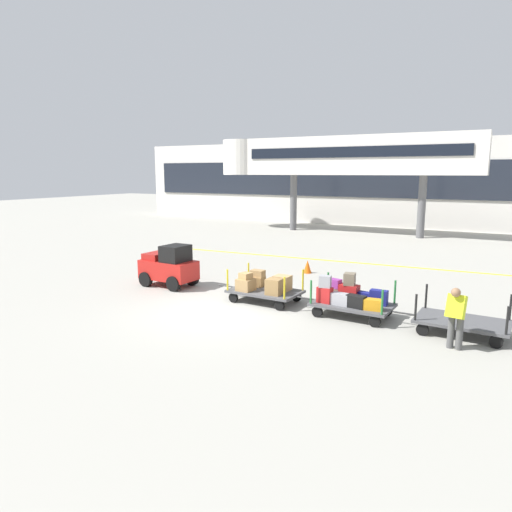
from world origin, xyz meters
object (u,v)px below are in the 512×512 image
object	(u,v)px
baggage_handler	(456,315)
safety_cone_near	(307,267)
baggage_tug	(169,266)
baggage_cart_lead	(265,286)
baggage_cart_tail	(462,322)
baggage_cart_middle	(350,298)

from	to	relation	value
baggage_handler	safety_cone_near	size ratio (longest dim) A/B	2.84
baggage_tug	safety_cone_near	xyz separation A→B (m)	(3.71, 4.59, -0.48)
baggage_tug	baggage_cart_lead	distance (m)	4.17
baggage_tug	baggage_cart_lead	size ratio (longest dim) A/B	0.71
baggage_cart_tail	safety_cone_near	world-z (taller)	baggage_cart_tail
baggage_tug	baggage_cart_lead	bearing A→B (deg)	-3.36
baggage_cart_tail	baggage_handler	size ratio (longest dim) A/B	1.94
baggage_handler	safety_cone_near	world-z (taller)	baggage_handler
baggage_tug	baggage_cart_tail	distance (m)	10.17
baggage_handler	safety_cone_near	xyz separation A→B (m)	(-6.36, 6.37, -0.59)
baggage_tug	baggage_handler	distance (m)	10.23
baggage_tug	safety_cone_near	size ratio (longest dim) A/B	3.92
baggage_cart_middle	baggage_handler	world-z (taller)	baggage_handler
baggage_cart_lead	safety_cone_near	bearing A→B (deg)	95.23
baggage_cart_tail	baggage_handler	xyz separation A→B (m)	(-0.07, -1.22, 0.52)
baggage_cart_tail	baggage_cart_middle	bearing A→B (deg)	176.52
baggage_cart_tail	safety_cone_near	xyz separation A→B (m)	(-6.43, 5.15, -0.07)
baggage_cart_lead	safety_cone_near	world-z (taller)	baggage_cart_lead
baggage_cart_lead	baggage_handler	xyz separation A→B (m)	(5.92, -1.54, 0.34)
baggage_cart_middle	baggage_cart_lead	bearing A→B (deg)	177.45
baggage_cart_middle	baggage_cart_tail	world-z (taller)	baggage_cart_middle
baggage_cart_middle	baggage_cart_tail	size ratio (longest dim) A/B	1.00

